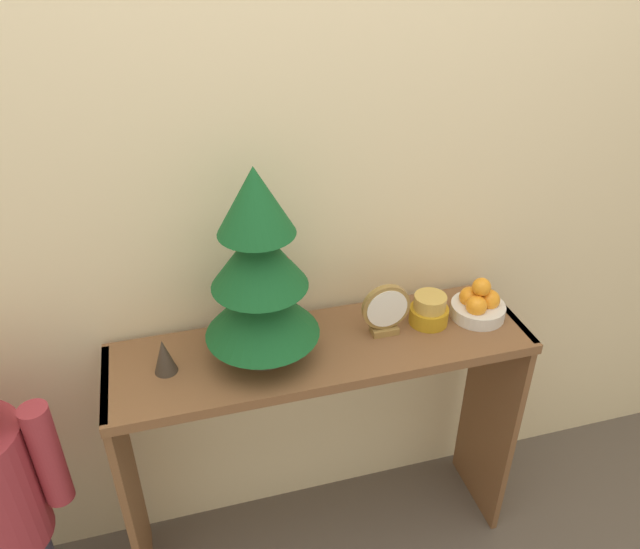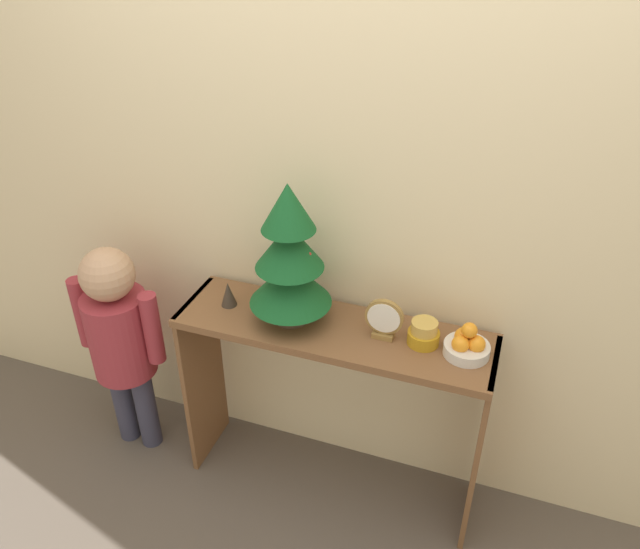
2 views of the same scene
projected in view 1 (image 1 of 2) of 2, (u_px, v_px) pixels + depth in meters
The scene contains 7 objects.
back_wall at pixel (301, 166), 1.65m from camera, with size 7.00×0.05×2.50m, color beige.
console_table at pixel (322, 397), 1.81m from camera, with size 1.17×0.33×0.81m.
mini_tree at pixel (259, 273), 1.53m from camera, with size 0.30×0.30×0.54m.
fruit_bowl at pixel (478, 305), 1.80m from camera, with size 0.16×0.16×0.13m.
singing_bowl at pixel (429, 310), 1.78m from camera, with size 0.11×0.11×0.09m.
desk_clock at pixel (386, 310), 1.71m from camera, with size 0.14×0.04×0.16m.
figurine at pixel (164, 356), 1.59m from camera, with size 0.06×0.06×0.10m.
Camera 1 is at (-0.36, -1.13, 1.88)m, focal length 35.00 mm.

